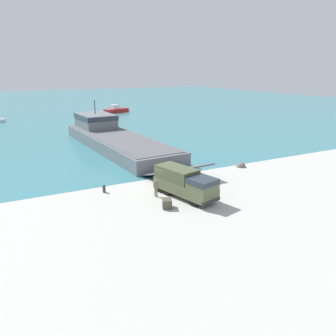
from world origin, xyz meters
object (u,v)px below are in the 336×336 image
at_px(military_truck, 185,183).
at_px(soldier_on_ramp, 156,187).
at_px(landing_craft, 112,136).
at_px(moored_boat_a, 116,110).
at_px(mooring_bollard, 104,188).
at_px(cargo_crate, 167,203).

height_order(military_truck, soldier_on_ramp, military_truck).
relative_size(landing_craft, soldier_on_ramp, 19.80).
height_order(landing_craft, soldier_on_ramp, landing_craft).
bearing_deg(moored_boat_a, military_truck, -32.27).
distance_m(soldier_on_ramp, moored_boat_a, 67.33).
height_order(moored_boat_a, mooring_bollard, moored_boat_a).
bearing_deg(landing_craft, soldier_on_ramp, -101.89).
relative_size(military_truck, mooring_bollard, 9.19).
distance_m(landing_craft, soldier_on_ramp, 23.96).
bearing_deg(landing_craft, moored_boat_a, 66.58).
bearing_deg(cargo_crate, soldier_on_ramp, 84.33).
relative_size(military_truck, moored_boat_a, 0.95).
bearing_deg(cargo_crate, military_truck, 29.25).
distance_m(mooring_bollard, cargo_crate, 7.54).
bearing_deg(cargo_crate, landing_craft, 82.35).
xyz_separation_m(mooring_bollard, cargo_crate, (3.94, -6.43, -0.02)).
bearing_deg(mooring_bollard, landing_craft, 69.61).
relative_size(military_truck, soldier_on_ramp, 4.13).
relative_size(landing_craft, mooring_bollard, 44.06).
bearing_deg(military_truck, landing_craft, 163.95).
distance_m(landing_craft, moored_boat_a, 43.69).
distance_m(soldier_on_ramp, mooring_bollard, 5.52).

